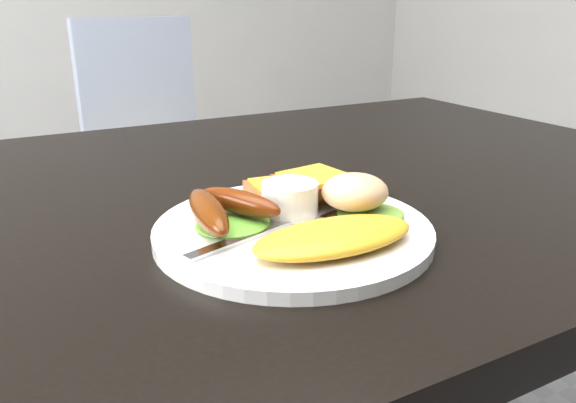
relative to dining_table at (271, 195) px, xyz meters
name	(u,v)px	position (x,y,z in m)	size (l,w,h in m)	color
dining_table	(271,195)	(0.00, 0.00, 0.00)	(1.20, 0.80, 0.04)	black
dining_chair	(159,174)	(0.15, 1.08, -0.28)	(0.39, 0.39, 0.05)	tan
plate	(293,230)	(-0.06, -0.17, 0.03)	(0.26, 0.26, 0.01)	white
lettuce_left	(233,224)	(-0.12, -0.15, 0.04)	(0.07, 0.07, 0.01)	green
lettuce_right	(370,213)	(0.01, -0.19, 0.04)	(0.07, 0.06, 0.01)	#63982B
omelette	(334,237)	(-0.06, -0.23, 0.04)	(0.15, 0.07, 0.02)	yellow
sausage_a	(208,212)	(-0.14, -0.15, 0.05)	(0.03, 0.11, 0.03)	#5F1E00
sausage_b	(239,202)	(-0.10, -0.14, 0.05)	(0.02, 0.10, 0.02)	#632A00
ramekin	(290,198)	(-0.05, -0.15, 0.05)	(0.06, 0.06, 0.03)	white
toast_a	(287,192)	(-0.03, -0.10, 0.04)	(0.07, 0.07, 0.01)	brown
toast_b	(315,182)	(-0.01, -0.12, 0.05)	(0.07, 0.07, 0.01)	brown
potato_salad	(355,192)	(0.00, -0.18, 0.06)	(0.07, 0.06, 0.04)	beige
fork	(255,234)	(-0.11, -0.18, 0.03)	(0.15, 0.01, 0.00)	#ADAFB7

